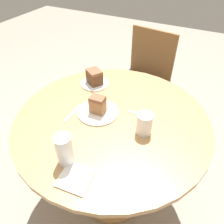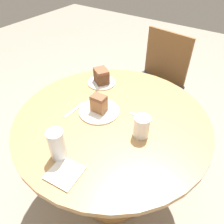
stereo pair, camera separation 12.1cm
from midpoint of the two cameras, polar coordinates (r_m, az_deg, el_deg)
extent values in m
plane|color=gray|center=(1.84, 1.99, -19.89)|extent=(8.00, 8.00, 0.00)
cylinder|color=tan|center=(1.83, 2.00, -19.70)|extent=(0.52, 0.52, 0.03)
cylinder|color=tan|center=(1.52, 2.32, -12.62)|extent=(0.13, 0.13, 0.72)
cylinder|color=tan|center=(1.24, 2.78, -2.05)|extent=(1.10, 1.10, 0.03)
cylinder|color=brown|center=(2.20, 3.86, 1.35)|extent=(0.04, 0.04, 0.44)
cylinder|color=brown|center=(2.04, 13.01, -3.72)|extent=(0.04, 0.04, 0.44)
cylinder|color=brown|center=(2.45, 9.48, 5.39)|extent=(0.04, 0.04, 0.44)
cylinder|color=brown|center=(2.30, 17.99, 1.15)|extent=(0.04, 0.04, 0.44)
cube|color=#2D3342|center=(2.10, 11.88, 6.17)|extent=(0.52, 0.48, 0.03)
cube|color=brown|center=(2.14, 15.77, 13.65)|extent=(0.44, 0.08, 0.46)
cylinder|color=silver|center=(1.26, -0.75, 0.09)|extent=(0.24, 0.24, 0.01)
cylinder|color=silver|center=(1.51, -0.44, 7.64)|extent=(0.19, 0.19, 0.01)
cube|color=#9E6B42|center=(1.23, -0.77, 1.70)|extent=(0.09, 0.07, 0.08)
cube|color=brown|center=(1.20, -0.79, 3.59)|extent=(0.08, 0.06, 0.02)
cube|color=brown|center=(1.49, -0.45, 9.04)|extent=(0.13, 0.12, 0.08)
cube|color=brown|center=(1.46, -0.46, 10.63)|extent=(0.13, 0.12, 0.02)
cylinder|color=beige|center=(1.12, 10.70, -4.63)|extent=(0.07, 0.07, 0.08)
cylinder|color=white|center=(1.11, 10.82, -3.92)|extent=(0.08, 0.08, 0.12)
cylinder|color=silver|center=(1.02, -10.59, -9.71)|extent=(0.07, 0.07, 0.10)
cylinder|color=white|center=(1.00, -10.80, -8.56)|extent=(0.08, 0.08, 0.16)
cube|color=silver|center=(0.99, -8.77, -15.65)|extent=(0.15, 0.15, 0.01)
cube|color=silver|center=(1.29, -7.08, 0.52)|extent=(0.02, 0.17, 0.00)
cube|color=silver|center=(1.25, 10.32, -1.34)|extent=(0.14, 0.03, 0.00)
camera|label=1|loc=(0.06, -87.14, 2.43)|focal=35.00mm
camera|label=2|loc=(0.06, 92.86, -2.43)|focal=35.00mm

